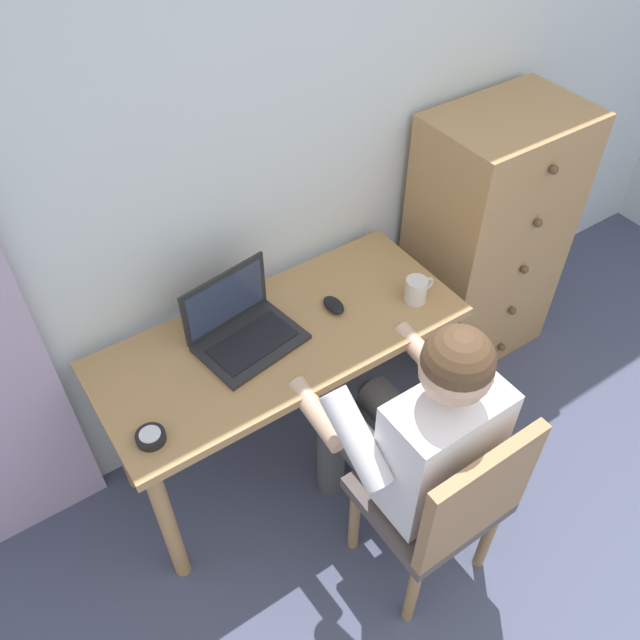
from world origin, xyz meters
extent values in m
cube|color=silver|center=(0.00, 2.20, 1.25)|extent=(4.80, 0.05, 2.50)
cube|color=tan|center=(-0.39, 1.85, 0.70)|extent=(1.29, 0.56, 0.03)
cylinder|color=tan|center=(-0.98, 1.63, 0.34)|extent=(0.06, 0.06, 0.68)
cylinder|color=tan|center=(0.20, 1.63, 0.34)|extent=(0.06, 0.06, 0.68)
cylinder|color=tan|center=(-0.98, 2.07, 0.34)|extent=(0.06, 0.06, 0.68)
cylinder|color=tan|center=(0.20, 2.07, 0.34)|extent=(0.06, 0.06, 0.68)
cube|color=tan|center=(0.70, 1.93, 0.59)|extent=(0.62, 0.42, 1.19)
sphere|color=brown|center=(0.70, 1.71, 0.12)|extent=(0.04, 0.04, 0.04)
sphere|color=brown|center=(0.70, 1.71, 0.36)|extent=(0.04, 0.04, 0.04)
sphere|color=brown|center=(0.70, 1.71, 0.59)|extent=(0.04, 0.04, 0.04)
sphere|color=brown|center=(0.70, 1.71, 0.83)|extent=(0.04, 0.04, 0.04)
sphere|color=brown|center=(0.70, 1.71, 1.07)|extent=(0.04, 0.04, 0.04)
cube|color=#594D4B|center=(-0.23, 1.20, 0.43)|extent=(0.42, 0.40, 0.05)
cube|color=#9E754C|center=(-0.23, 1.02, 0.66)|extent=(0.42, 0.04, 0.42)
cylinder|color=#9E754C|center=(-0.06, 1.37, 0.20)|extent=(0.04, 0.04, 0.40)
cylinder|color=#9E754C|center=(-0.40, 1.36, 0.20)|extent=(0.04, 0.04, 0.40)
cylinder|color=#9E754C|center=(-0.06, 1.05, 0.20)|extent=(0.04, 0.04, 0.40)
cylinder|color=#9E754C|center=(-0.40, 1.04, 0.20)|extent=(0.04, 0.04, 0.40)
cylinder|color=#4C4C4C|center=(-0.14, 1.43, 0.47)|extent=(0.14, 0.40, 0.14)
cylinder|color=#4C4C4C|center=(-0.32, 1.42, 0.47)|extent=(0.14, 0.40, 0.14)
cylinder|color=#4C4C4C|center=(-0.14, 1.63, 0.24)|extent=(0.11, 0.11, 0.47)
cylinder|color=#4C4C4C|center=(-0.32, 1.62, 0.24)|extent=(0.11, 0.11, 0.47)
cube|color=white|center=(-0.23, 1.19, 0.70)|extent=(0.36, 0.20, 0.46)
cylinder|color=white|center=(-0.01, 1.33, 0.78)|extent=(0.09, 0.30, 0.25)
cylinder|color=white|center=(-0.45, 1.32, 0.78)|extent=(0.09, 0.30, 0.25)
cylinder|color=#DBAD8E|center=(-0.01, 1.53, 0.68)|extent=(0.07, 0.27, 0.11)
cylinder|color=#DBAD8E|center=(-0.45, 1.52, 0.68)|extent=(0.07, 0.27, 0.11)
sphere|color=#DBAD8E|center=(-0.23, 1.20, 1.06)|extent=(0.20, 0.20, 0.20)
sphere|color=#513823|center=(-0.23, 1.20, 1.09)|extent=(0.20, 0.20, 0.20)
cube|color=#232326|center=(-0.49, 1.87, 0.73)|extent=(0.37, 0.29, 0.02)
cube|color=black|center=(-0.49, 1.86, 0.74)|extent=(0.31, 0.20, 0.00)
cube|color=#232326|center=(-0.51, 1.99, 0.84)|extent=(0.34, 0.06, 0.22)
cube|color=#2D3851|center=(-0.51, 1.98, 0.84)|extent=(0.30, 0.05, 0.18)
ellipsoid|color=black|center=(-0.16, 1.86, 0.73)|extent=(0.06, 0.10, 0.03)
cylinder|color=black|center=(-0.93, 1.70, 0.73)|extent=(0.09, 0.09, 0.03)
cylinder|color=silver|center=(-0.93, 1.70, 0.75)|extent=(0.06, 0.06, 0.00)
cylinder|color=silver|center=(0.11, 1.73, 0.76)|extent=(0.08, 0.08, 0.09)
torus|color=silver|center=(0.16, 1.73, 0.77)|extent=(0.06, 0.01, 0.06)
camera|label=1|loc=(-1.14, 0.49, 2.36)|focal=36.73mm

